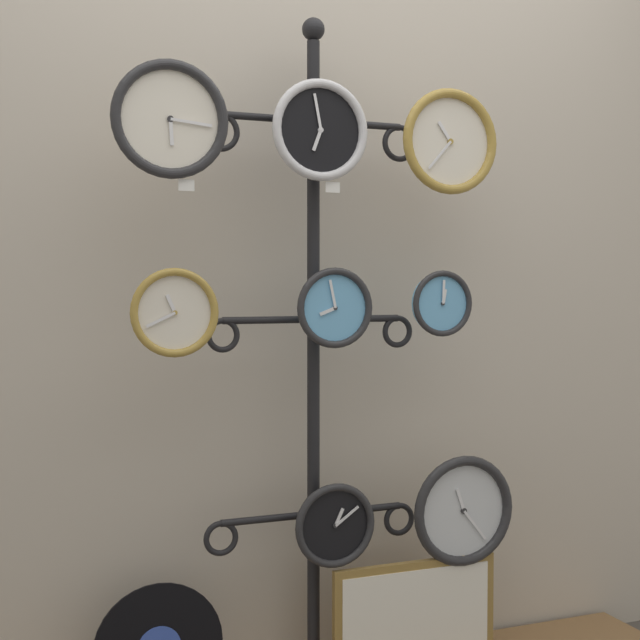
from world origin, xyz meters
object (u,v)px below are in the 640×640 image
at_px(clock_bottom_right, 463,510).
at_px(picture_frame, 416,619).
at_px(display_stand, 313,457).
at_px(clock_top_right, 449,142).
at_px(clock_bottom_center, 334,525).
at_px(clock_middle_right, 441,303).
at_px(clock_top_left, 170,119).
at_px(clock_top_center, 320,130).
at_px(clock_middle_center, 334,308).
at_px(clock_middle_left, 174,313).

height_order(clock_bottom_right, picture_frame, clock_bottom_right).
bearing_deg(display_stand, clock_top_right, -14.42).
bearing_deg(clock_bottom_center, clock_middle_right, -0.08).
height_order(clock_top_left, clock_bottom_center, clock_top_left).
relative_size(clock_top_center, clock_bottom_center, 1.16).
bearing_deg(clock_middle_center, clock_bottom_center, -103.76).
xyz_separation_m(display_stand, picture_frame, (0.27, -0.09, -0.46)).
bearing_deg(clock_bottom_right, picture_frame, -179.62).
height_order(display_stand, clock_top_left, display_stand).
xyz_separation_m(display_stand, clock_top_center, (-0.02, -0.09, 0.89)).
relative_size(clock_bottom_center, picture_frame, 0.46).
bearing_deg(display_stand, clock_top_left, -165.04).
xyz_separation_m(clock_top_left, clock_top_right, (0.79, 0.02, -0.01)).
bearing_deg(clock_top_center, clock_bottom_center, 15.72).
xyz_separation_m(clock_middle_left, clock_middle_center, (0.44, 0.03, 0.01)).
bearing_deg(clock_bottom_center, clock_middle_left, -177.30).
bearing_deg(clock_top_left, clock_top_center, 2.67).
bearing_deg(clock_top_center, clock_middle_right, 2.00).
xyz_separation_m(clock_middle_center, picture_frame, (0.24, -0.02, -0.88)).
distance_m(clock_middle_center, picture_frame, 0.91).
distance_m(clock_top_left, clock_bottom_center, 1.15).
bearing_deg(clock_top_center, display_stand, 79.22).
height_order(clock_top_left, clock_top_center, clock_top_left).
xyz_separation_m(clock_middle_right, picture_frame, (-0.08, -0.01, -0.89)).
height_order(clock_middle_center, picture_frame, clock_middle_center).
height_order(clock_top_right, picture_frame, clock_top_right).
height_order(display_stand, clock_middle_right, display_stand).
xyz_separation_m(clock_bottom_center, clock_bottom_right, (0.39, -0.01, 0.01)).
relative_size(clock_top_center, clock_top_right, 0.91).
bearing_deg(clock_middle_right, clock_middle_left, -178.49).
xyz_separation_m(clock_middle_left, picture_frame, (0.68, 0.01, -0.87)).
distance_m(clock_top_right, clock_middle_center, 0.57).
distance_m(clock_bottom_right, picture_frame, 0.33).
distance_m(clock_top_left, clock_top_center, 0.40).
bearing_deg(clock_bottom_right, clock_middle_left, -179.39).
bearing_deg(clock_bottom_center, clock_top_left, -175.90).
relative_size(clock_top_center, clock_middle_center, 1.23).
distance_m(clock_top_center, clock_middle_left, 0.62).
bearing_deg(clock_top_left, clock_middle_center, 4.89).
bearing_deg(picture_frame, clock_bottom_center, 176.94).
distance_m(display_stand, clock_middle_center, 0.42).
distance_m(display_stand, picture_frame, 0.55).
distance_m(clock_middle_left, clock_middle_right, 0.77).
distance_m(clock_middle_left, clock_middle_center, 0.44).
height_order(clock_top_left, clock_middle_left, clock_top_left).
xyz_separation_m(clock_bottom_right, picture_frame, (-0.15, -0.00, -0.30)).
bearing_deg(clock_middle_left, picture_frame, 0.65).
xyz_separation_m(clock_top_left, clock_middle_center, (0.45, 0.04, -0.47)).
height_order(clock_middle_left, picture_frame, clock_middle_left).
height_order(display_stand, clock_top_right, display_stand).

